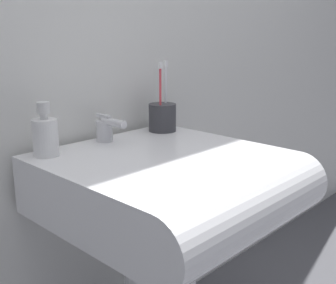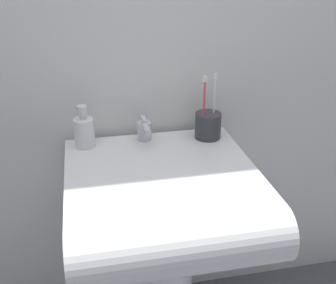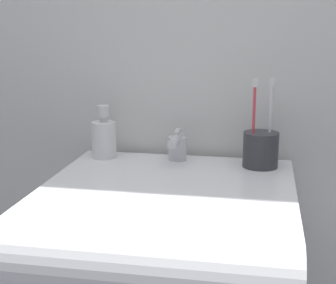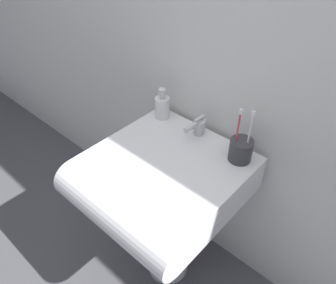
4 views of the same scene
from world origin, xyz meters
The scene contains 5 objects.
sink_pedestal centered at (0.00, 0.00, 0.29)m, with size 0.20×0.20×0.58m, color white.
sink_basin centered at (0.00, -0.06, 0.66)m, with size 0.55×0.59×0.15m.
faucet centered at (-0.02, 0.20, 0.77)m, with size 0.05×0.12×0.08m.
toothbrush_cup centered at (0.20, 0.18, 0.78)m, with size 0.09×0.09×0.22m.
soap_bottle centered at (-0.21, 0.20, 0.79)m, with size 0.06×0.06×0.14m.
Camera 2 is at (-0.20, -1.06, 1.33)m, focal length 45.00 mm.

